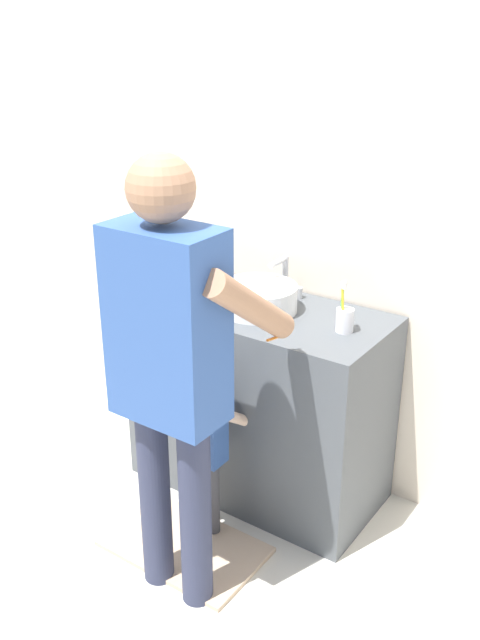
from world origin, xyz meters
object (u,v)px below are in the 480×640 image
object	(u,v)px
soap_bottle	(192,274)
adult_parent	(171,352)
toothbrush_cup	(345,319)
child_toddler	(204,435)

from	to	relation	value
soap_bottle	adult_parent	xyz separation A→B (m)	(0.50, -0.74, 0.04)
adult_parent	toothbrush_cup	bearing A→B (deg)	67.63
soap_bottle	child_toddler	distance (m)	0.76
toothbrush_cup	soap_bottle	xyz separation A→B (m)	(-0.79, 0.04, 0.01)
toothbrush_cup	child_toddler	xyz separation A→B (m)	(-0.40, -0.39, -0.47)
soap_bottle	adult_parent	size ratio (longest dim) A/B	0.10
toothbrush_cup	soap_bottle	bearing A→B (deg)	176.94
soap_bottle	child_toddler	size ratio (longest dim) A/B	0.21
toothbrush_cup	child_toddler	world-z (taller)	toothbrush_cup
soap_bottle	child_toddler	bearing A→B (deg)	-47.83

